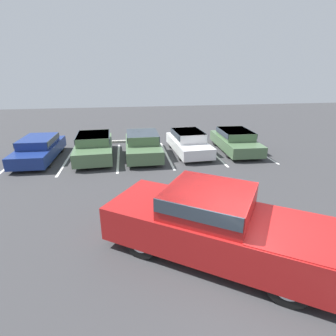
% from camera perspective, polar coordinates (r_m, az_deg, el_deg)
% --- Properties ---
extents(ground_plane, '(60.00, 60.00, 0.00)m').
position_cam_1_polar(ground_plane, '(6.97, 14.81, -19.96)').
color(ground_plane, '#38383A').
extents(stall_stripe_a, '(0.12, 5.02, 0.01)m').
position_cam_1_polar(stall_stripe_a, '(15.70, -30.63, 1.13)').
color(stall_stripe_a, white).
rests_on(stall_stripe_a, ground_plane).
extents(stall_stripe_b, '(0.12, 5.02, 0.01)m').
position_cam_1_polar(stall_stripe_b, '(14.91, -21.07, 1.76)').
color(stall_stripe_b, white).
rests_on(stall_stripe_b, ground_plane).
extents(stall_stripe_c, '(0.12, 5.02, 0.01)m').
position_cam_1_polar(stall_stripe_c, '(14.57, -10.76, 2.39)').
color(stall_stripe_c, white).
rests_on(stall_stripe_c, ground_plane).
extents(stall_stripe_d, '(0.12, 5.02, 0.01)m').
position_cam_1_polar(stall_stripe_d, '(14.72, -0.31, 2.95)').
color(stall_stripe_d, white).
rests_on(stall_stripe_d, ground_plane).
extents(stall_stripe_e, '(0.12, 5.02, 0.01)m').
position_cam_1_polar(stall_stripe_e, '(15.34, 9.62, 3.38)').
color(stall_stripe_e, white).
rests_on(stall_stripe_e, ground_plane).
extents(stall_stripe_f, '(0.12, 5.02, 0.01)m').
position_cam_1_polar(stall_stripe_f, '(16.38, 18.55, 3.69)').
color(stall_stripe_f, white).
rests_on(stall_stripe_f, ground_plane).
extents(pickup_truck, '(5.85, 4.93, 1.77)m').
position_cam_1_polar(pickup_truck, '(6.72, 11.08, -11.97)').
color(pickup_truck, '#A51919').
rests_on(pickup_truck, ground_plane).
extents(parked_sedan_a, '(1.83, 4.40, 1.18)m').
position_cam_1_polar(parked_sedan_a, '(15.33, -26.26, 3.96)').
color(parked_sedan_a, navy).
rests_on(parked_sedan_a, ground_plane).
extents(parked_sedan_b, '(2.05, 4.43, 1.27)m').
position_cam_1_polar(parked_sedan_b, '(14.61, -15.78, 4.77)').
color(parked_sedan_b, '#4C6B47').
rests_on(parked_sedan_b, ground_plane).
extents(parked_sedan_c, '(1.84, 4.30, 1.29)m').
position_cam_1_polar(parked_sedan_c, '(14.41, -5.53, 5.28)').
color(parked_sedan_c, '#4C6B47').
rests_on(parked_sedan_c, ground_plane).
extents(parked_sedan_d, '(1.91, 4.32, 1.23)m').
position_cam_1_polar(parked_sedan_d, '(15.01, 4.44, 5.82)').
color(parked_sedan_d, silver).
rests_on(parked_sedan_d, ground_plane).
extents(parked_sedan_e, '(2.00, 4.45, 1.20)m').
position_cam_1_polar(parked_sedan_e, '(15.83, 14.43, 5.98)').
color(parked_sedan_e, '#4C6B47').
rests_on(parked_sedan_e, ground_plane).
extents(wheel_stop_curb, '(1.89, 0.20, 0.14)m').
position_cam_1_polar(wheel_stop_curb, '(17.50, -10.70, 5.68)').
color(wheel_stop_curb, '#B7B2A8').
rests_on(wheel_stop_curb, ground_plane).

